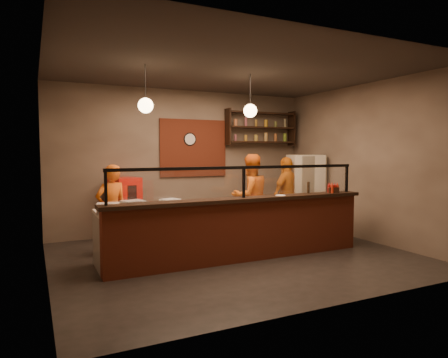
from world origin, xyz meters
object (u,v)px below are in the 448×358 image
condiment_caddy (333,190)px  pepper_mill (308,188)px  cook_left (111,210)px  wall_clock (190,139)px  fridge (305,192)px  pizza_dough (212,204)px  cook_right (287,194)px  red_cooler (125,209)px  cook_mid (250,196)px

condiment_caddy → pepper_mill: (-0.49, 0.10, 0.05)m
cook_left → pepper_mill: 3.56m
condiment_caddy → wall_clock: bearing=122.7°
fridge → pizza_dough: 3.21m
wall_clock → pepper_mill: 3.11m
wall_clock → cook_right: (1.95, -1.05, -1.25)m
red_cooler → condiment_caddy: size_ratio=6.97×
cook_mid → pizza_dough: cook_mid is taller
cook_right → pepper_mill: cook_right is taller
cook_mid → pepper_mill: 1.47m
fridge → red_cooler: size_ratio=1.35×
cook_left → cook_right: (3.96, 0.34, 0.05)m
pizza_dough → condiment_caddy: 2.30m
cook_left → red_cooler: bearing=-130.9°
cook_left → wall_clock: bearing=-163.5°
pizza_dough → pepper_mill: 1.81m
cook_left → red_cooler: cook_left is taller
cook_mid → cook_right: (1.10, 0.25, -0.04)m
condiment_caddy → pepper_mill: pepper_mill is taller
red_cooler → pizza_dough: (1.11, -1.94, 0.26)m
red_cooler → condiment_caddy: bearing=-56.8°
cook_mid → fridge: (1.65, 0.32, -0.01)m
fridge → pizza_dough: fridge is taller
pizza_dough → pepper_mill: bearing=-13.7°
pizza_dough → pepper_mill: (1.74, -0.42, 0.26)m
cook_mid → red_cooler: bearing=-25.5°
condiment_caddy → pepper_mill: size_ratio=0.88×
pizza_dough → wall_clock: bearing=78.8°
cook_left → pizza_dough: bearing=132.9°
wall_clock → fridge: bearing=-21.5°
cook_left → pepper_mill: size_ratio=7.62×
cook_right → pizza_dough: (-2.40, -1.20, 0.06)m
cook_right → condiment_caddy: (-0.17, -1.73, 0.26)m
pepper_mill → cook_right: bearing=67.9°
wall_clock → pizza_dough: size_ratio=0.68×
cook_right → red_cooler: cook_right is taller
fridge → pepper_mill: size_ratio=8.33×
fridge → pepper_mill: bearing=-108.7°
cook_left → cook_right: 3.97m
pepper_mill → condiment_caddy: bearing=-11.8°
cook_right → pizza_dough: size_ratio=3.86×
cook_mid → pizza_dough: size_ratio=4.02×
cook_left → condiment_caddy: cook_left is taller
cook_right → red_cooler: bearing=-34.4°
cook_left → cook_mid: cook_mid is taller
cook_left → condiment_caddy: size_ratio=8.64×
pepper_mill → cook_mid: bearing=107.7°
wall_clock → pizza_dough: wall_clock is taller
wall_clock → cook_right: size_ratio=0.18×
condiment_caddy → pepper_mill: bearing=168.2°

